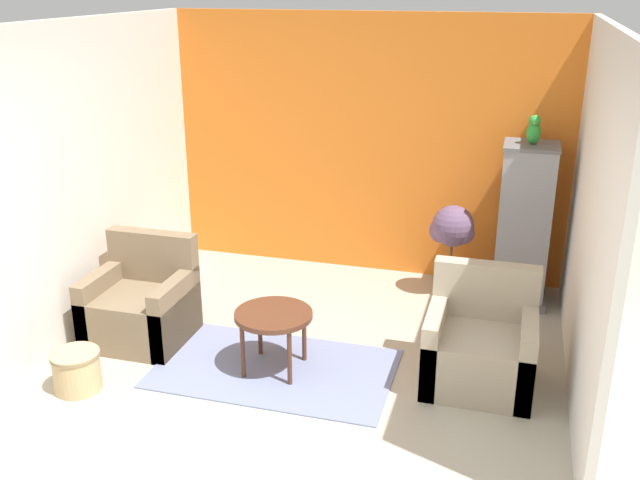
# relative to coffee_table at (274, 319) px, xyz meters

# --- Properties ---
(ground_plane) EXTENTS (20.00, 20.00, 0.00)m
(ground_plane) POSITION_rel_coffee_table_xyz_m (0.21, -1.14, -0.44)
(ground_plane) COLOR #B2A893
(ground_plane) RESTS_ON ground
(wall_back_accent) EXTENTS (4.09, 0.06, 2.60)m
(wall_back_accent) POSITION_rel_coffee_table_xyz_m (0.21, 2.27, 0.86)
(wall_back_accent) COLOR orange
(wall_back_accent) RESTS_ON ground_plane
(wall_left) EXTENTS (0.06, 3.38, 2.60)m
(wall_left) POSITION_rel_coffee_table_xyz_m (-1.80, 0.55, 0.86)
(wall_left) COLOR silver
(wall_left) RESTS_ON ground_plane
(wall_right) EXTENTS (0.06, 3.38, 2.60)m
(wall_right) POSITION_rel_coffee_table_xyz_m (2.23, 0.55, 0.86)
(wall_right) COLOR silver
(wall_right) RESTS_ON ground_plane
(area_rug) EXTENTS (1.85, 1.11, 0.01)m
(area_rug) POSITION_rel_coffee_table_xyz_m (0.00, -0.00, -0.43)
(area_rug) COLOR slate
(area_rug) RESTS_ON ground_plane
(coffee_table) EXTENTS (0.60, 0.60, 0.50)m
(coffee_table) POSITION_rel_coffee_table_xyz_m (0.00, 0.00, 0.00)
(coffee_table) COLOR #512D1E
(coffee_table) RESTS_ON ground_plane
(armchair_left) EXTENTS (0.79, 0.73, 0.87)m
(armchair_left) POSITION_rel_coffee_table_xyz_m (-1.25, 0.19, -0.15)
(armchair_left) COLOR #7A664C
(armchair_left) RESTS_ON ground_plane
(armchair_right) EXTENTS (0.79, 0.73, 0.87)m
(armchair_right) POSITION_rel_coffee_table_xyz_m (1.55, 0.25, -0.15)
(armchair_right) COLOR tan
(armchair_right) RESTS_ON ground_plane
(birdcage) EXTENTS (0.53, 0.53, 1.51)m
(birdcage) POSITION_rel_coffee_table_xyz_m (1.80, 1.85, 0.31)
(birdcage) COLOR slate
(birdcage) RESTS_ON ground_plane
(parrot) EXTENTS (0.12, 0.22, 0.27)m
(parrot) POSITION_rel_coffee_table_xyz_m (1.80, 1.85, 1.19)
(parrot) COLOR green
(parrot) RESTS_ON birdcage
(potted_plant) EXTENTS (0.43, 0.39, 0.90)m
(potted_plant) POSITION_rel_coffee_table_xyz_m (1.15, 1.79, 0.18)
(potted_plant) COLOR beige
(potted_plant) RESTS_ON ground_plane
(wicker_basket) EXTENTS (0.36, 0.36, 0.31)m
(wicker_basket) POSITION_rel_coffee_table_xyz_m (-1.32, -0.67, -0.28)
(wicker_basket) COLOR tan
(wicker_basket) RESTS_ON ground_plane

